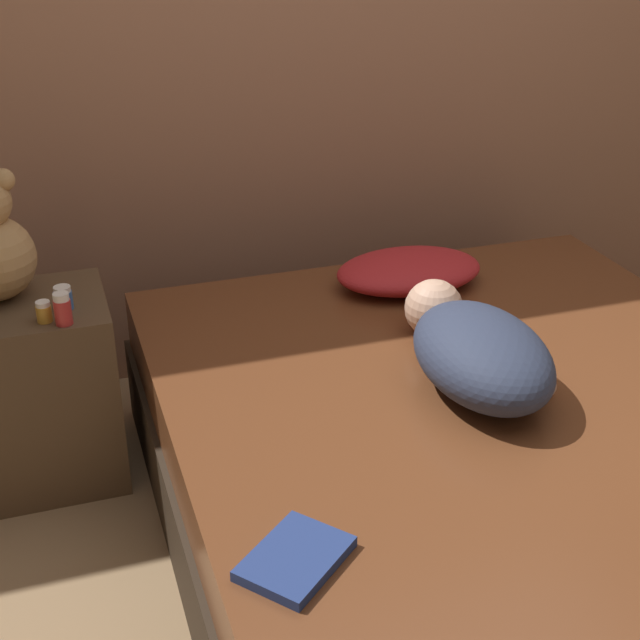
# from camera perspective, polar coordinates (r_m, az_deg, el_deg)

# --- Properties ---
(ground_plane) EXTENTS (12.00, 12.00, 0.00)m
(ground_plane) POSITION_cam_1_polar(r_m,az_deg,el_deg) (2.65, 10.36, -13.76)
(ground_plane) COLOR #937551
(wall_back) EXTENTS (8.00, 0.06, 2.60)m
(wall_back) POSITION_cam_1_polar(r_m,az_deg,el_deg) (3.21, 1.17, 19.55)
(wall_back) COLOR #996B51
(wall_back) RESTS_ON ground_plane
(bed) EXTENTS (1.71, 1.99, 0.47)m
(bed) POSITION_cam_1_polar(r_m,az_deg,el_deg) (2.51, 10.80, -9.69)
(bed) COLOR #2D2319
(bed) RESTS_ON ground_plane
(nightstand) EXTENTS (0.48, 0.41, 0.59)m
(nightstand) POSITION_cam_1_polar(r_m,az_deg,el_deg) (2.84, -17.82, -4.40)
(nightstand) COLOR brown
(nightstand) RESTS_ON ground_plane
(pillow) EXTENTS (0.49, 0.33, 0.11)m
(pillow) POSITION_cam_1_polar(r_m,az_deg,el_deg) (2.96, 5.72, 3.16)
(pillow) COLOR red
(pillow) RESTS_ON bed
(person_lying) EXTENTS (0.36, 0.68, 0.21)m
(person_lying) POSITION_cam_1_polar(r_m,az_deg,el_deg) (2.40, 9.96, -1.84)
(person_lying) COLOR #2D3851
(person_lying) RESTS_ON bed
(bottle_red) EXTENTS (0.05, 0.05, 0.09)m
(bottle_red) POSITION_cam_1_polar(r_m,az_deg,el_deg) (2.53, -16.15, 0.67)
(bottle_red) COLOR #B72D2D
(bottle_red) RESTS_ON nightstand
(bottle_amber) EXTENTS (0.04, 0.04, 0.06)m
(bottle_amber) POSITION_cam_1_polar(r_m,az_deg,el_deg) (2.57, -17.26, 0.51)
(bottle_amber) COLOR gold
(bottle_amber) RESTS_ON nightstand
(bottle_blue) EXTENTS (0.05, 0.05, 0.07)m
(bottle_blue) POSITION_cam_1_polar(r_m,az_deg,el_deg) (2.63, -16.11, 1.36)
(bottle_blue) COLOR #3866B2
(bottle_blue) RESTS_ON nightstand
(book) EXTENTS (0.27, 0.26, 0.02)m
(book) POSITION_cam_1_polar(r_m,az_deg,el_deg) (1.83, -1.59, -15.01)
(book) COLOR navy
(book) RESTS_ON bed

